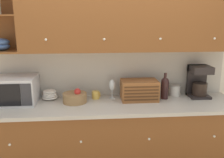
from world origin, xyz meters
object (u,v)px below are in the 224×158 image
object	(u,v)px
bread_box	(139,90)
wine_glass	(112,86)
coffee_maker	(199,81)
mug	(96,95)
storage_canister	(174,90)
microwave	(15,90)
bowl_stack_on_counter	(50,95)
wine_bottle	(165,87)
fruit_basket	(75,97)

from	to	relation	value
bread_box	wine_glass	bearing A→B (deg)	166.03
coffee_maker	mug	bearing A→B (deg)	179.13
storage_canister	coffee_maker	distance (m)	0.31
microwave	bowl_stack_on_counter	xyz separation A→B (m)	(0.37, 0.10, -0.10)
bowl_stack_on_counter	wine_glass	xyz separation A→B (m)	(0.74, -0.03, 0.10)
microwave	bread_box	size ratio (longest dim) A/B	1.16
bread_box	coffee_maker	size ratio (longest dim) A/B	1.10
storage_canister	coffee_maker	xyz separation A→B (m)	(0.27, -0.07, 0.13)
bread_box	storage_canister	size ratio (longest dim) A/B	2.93
mug	wine_bottle	bearing A→B (deg)	-4.43
microwave	mug	size ratio (longest dim) A/B	4.87
microwave	fruit_basket	xyz separation A→B (m)	(0.67, -0.04, -0.09)
microwave	wine_glass	bearing A→B (deg)	3.69
wine_glass	coffee_maker	world-z (taller)	coffee_maker
wine_bottle	fruit_basket	bearing A→B (deg)	-177.39
microwave	storage_canister	world-z (taller)	microwave
microwave	wine_bottle	size ratio (longest dim) A/B	1.57
mug	wine_bottle	xyz separation A→B (m)	(0.82, -0.06, 0.10)
fruit_basket	mug	size ratio (longest dim) A/B	2.70
microwave	storage_canister	xyz separation A→B (m)	(1.89, 0.13, -0.08)
mug	bread_box	distance (m)	0.52
wine_glass	storage_canister	world-z (taller)	wine_glass
storage_canister	fruit_basket	bearing A→B (deg)	-172.41
bowl_stack_on_counter	coffee_maker	bearing A→B (deg)	-1.45
storage_canister	wine_glass	bearing A→B (deg)	-176.05
wine_glass	bread_box	size ratio (longest dim) A/B	0.54
bowl_stack_on_counter	coffee_maker	size ratio (longest dim) A/B	0.48
mug	wine_glass	world-z (taller)	wine_glass
mug	storage_canister	xyz separation A→B (m)	(0.98, 0.05, 0.02)
microwave	bowl_stack_on_counter	size ratio (longest dim) A/B	2.67
microwave	wine_bottle	bearing A→B (deg)	0.37
bowl_stack_on_counter	mug	distance (m)	0.55
bowl_stack_on_counter	bread_box	world-z (taller)	bread_box
microwave	wine_bottle	world-z (taller)	wine_bottle
microwave	wine_bottle	distance (m)	1.73
microwave	wine_glass	xyz separation A→B (m)	(1.11, 0.07, 0.00)
bowl_stack_on_counter	fruit_basket	bearing A→B (deg)	-24.48
bread_box	coffee_maker	world-z (taller)	coffee_maker
fruit_basket	coffee_maker	size ratio (longest dim) A/B	0.71
bowl_stack_on_counter	coffee_maker	xyz separation A→B (m)	(1.79, -0.05, 0.14)
fruit_basket	coffee_maker	world-z (taller)	coffee_maker
coffee_maker	microwave	bearing A→B (deg)	-178.53
microwave	bread_box	xyz separation A→B (m)	(1.42, -0.01, -0.03)
fruit_basket	wine_bottle	bearing A→B (deg)	2.61
fruit_basket	coffee_maker	xyz separation A→B (m)	(1.49, 0.09, 0.13)
wine_glass	bread_box	xyz separation A→B (m)	(0.31, -0.08, -0.04)
fruit_basket	bread_box	distance (m)	0.75
wine_bottle	storage_canister	bearing A→B (deg)	35.63
bowl_stack_on_counter	wine_bottle	xyz separation A→B (m)	(1.36, -0.09, 0.09)
wine_glass	wine_bottle	xyz separation A→B (m)	(0.62, -0.06, -0.01)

